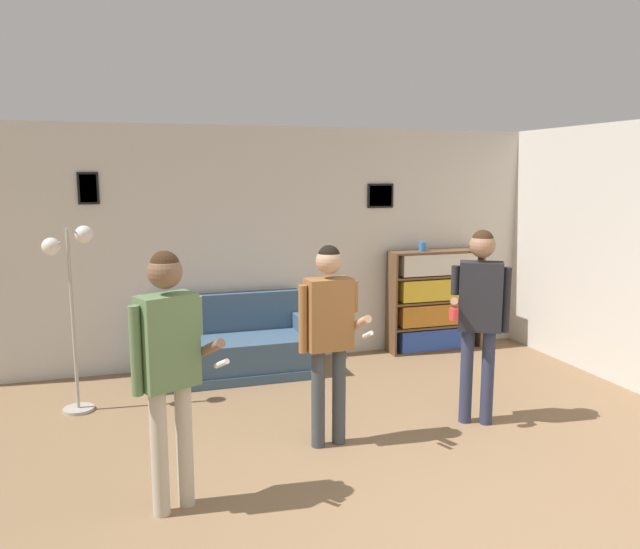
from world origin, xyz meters
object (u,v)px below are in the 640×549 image
drinking_cup (422,247)px  floor_lamp (71,285)px  bookshelf (435,301)px  person_player_foreground_left (168,354)px  couch (233,349)px  person_watcher_holding_cup (480,306)px  person_player_foreground_center (329,325)px

drinking_cup → floor_lamp: bearing=-168.0°
bookshelf → person_player_foreground_left: size_ratio=0.73×
couch → person_watcher_holding_cup: 2.80m
person_player_foreground_center → person_watcher_holding_cup: person_watcher_holding_cup is taller
floor_lamp → person_player_foreground_left: size_ratio=1.00×
person_player_foreground_left → drinking_cup: 4.30m
bookshelf → person_player_foreground_center: bearing=-133.6°
person_player_foreground_center → person_watcher_holding_cup: 1.38m
floor_lamp → person_watcher_holding_cup: 3.63m
couch → person_player_foreground_center: person_player_foreground_center is taller
floor_lamp → person_player_foreground_center: size_ratio=1.05×
person_player_foreground_center → drinking_cup: size_ratio=14.77×
floor_lamp → person_watcher_holding_cup: size_ratio=1.00×
couch → drinking_cup: size_ratio=15.30×
person_watcher_holding_cup → drinking_cup: (0.54, 2.18, 0.25)m
person_watcher_holding_cup → drinking_cup: person_watcher_holding_cup is taller
person_player_foreground_left → drinking_cup: person_player_foreground_left is taller
couch → bookshelf: bookshelf is taller
couch → person_player_foreground_left: size_ratio=0.99×
couch → person_watcher_holding_cup: person_watcher_holding_cup is taller
person_player_foreground_left → person_player_foreground_center: (1.28, 0.64, -0.06)m
couch → person_player_foreground_left: (-0.84, -2.66, 0.77)m
person_player_foreground_left → person_player_foreground_center: person_player_foreground_left is taller
couch → person_player_foreground_left: 2.89m
drinking_cup → bookshelf: bearing=-0.1°
bookshelf → person_player_foreground_center: (-2.11, -2.22, 0.38)m
floor_lamp → drinking_cup: bearing=12.0°
person_player_foreground_center → drinking_cup: person_player_foreground_center is taller
person_player_foreground_left → person_watcher_holding_cup: size_ratio=1.00×
floor_lamp → person_player_foreground_center: (1.99, -1.39, -0.19)m
person_player_foreground_left → drinking_cup: (3.20, 2.86, 0.24)m
floor_lamp → bookshelf: bearing=11.4°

